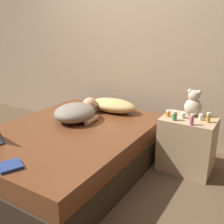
# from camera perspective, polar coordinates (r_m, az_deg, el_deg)

# --- Properties ---
(ground_plane) EXTENTS (12.00, 12.00, 0.00)m
(ground_plane) POSITION_cam_1_polar(r_m,az_deg,el_deg) (2.95, -8.80, -12.06)
(ground_plane) COLOR brown
(wall_back) EXTENTS (8.00, 0.06, 2.60)m
(wall_back) POSITION_cam_1_polar(r_m,az_deg,el_deg) (3.60, 3.44, 15.40)
(wall_back) COLOR tan
(wall_back) RESTS_ON ground_plane
(bed) EXTENTS (1.45, 1.95, 0.46)m
(bed) POSITION_cam_1_polar(r_m,az_deg,el_deg) (2.84, -9.02, -8.06)
(bed) COLOR #2D2319
(bed) RESTS_ON ground_plane
(nightstand) EXTENTS (0.54, 0.42, 0.58)m
(nightstand) POSITION_cam_1_polar(r_m,az_deg,el_deg) (2.90, 16.01, -6.74)
(nightstand) COLOR tan
(nightstand) RESTS_ON ground_plane
(pillow) EXTENTS (0.61, 0.32, 0.16)m
(pillow) POSITION_cam_1_polar(r_m,az_deg,el_deg) (3.24, 0.16, 1.48)
(pillow) COLOR tan
(pillow) RESTS_ON bed
(person_lying) EXTENTS (0.48, 0.70, 0.19)m
(person_lying) POSITION_cam_1_polar(r_m,az_deg,el_deg) (2.98, -7.56, 0.08)
(person_lying) COLOR gray
(person_lying) RESTS_ON bed
(teddy_bear) EXTENTS (0.18, 0.18, 0.28)m
(teddy_bear) POSITION_cam_1_polar(r_m,az_deg,el_deg) (2.85, 17.28, 1.60)
(teddy_bear) COLOR beige
(teddy_bear) RESTS_ON nightstand
(bottle_green) EXTENTS (0.05, 0.05, 0.09)m
(bottle_green) POSITION_cam_1_polar(r_m,az_deg,el_deg) (2.68, 13.48, -0.83)
(bottle_green) COLOR #3D8E4C
(bottle_green) RESTS_ON nightstand
(bottle_clear) EXTENTS (0.05, 0.05, 0.06)m
(bottle_clear) POSITION_cam_1_polar(r_m,az_deg,el_deg) (2.77, 15.17, -0.69)
(bottle_clear) COLOR silver
(bottle_clear) RESTS_ON nightstand
(bottle_pink) EXTENTS (0.04, 0.04, 0.11)m
(bottle_pink) POSITION_cam_1_polar(r_m,az_deg,el_deg) (2.60, 16.97, -1.62)
(bottle_pink) COLOR pink
(bottle_pink) RESTS_ON nightstand
(bottle_amber) EXTENTS (0.04, 0.04, 0.10)m
(bottle_amber) POSITION_cam_1_polar(r_m,az_deg,el_deg) (2.72, 20.24, -1.15)
(bottle_amber) COLOR gold
(bottle_amber) RESTS_ON nightstand
(bottle_orange) EXTENTS (0.05, 0.05, 0.07)m
(bottle_orange) POSITION_cam_1_polar(r_m,az_deg,el_deg) (2.78, 12.13, -0.30)
(bottle_orange) COLOR orange
(bottle_orange) RESTS_ON nightstand
(bottle_white) EXTENTS (0.04, 0.04, 0.06)m
(bottle_white) POSITION_cam_1_polar(r_m,az_deg,el_deg) (2.76, 18.74, -1.07)
(bottle_white) COLOR white
(bottle_white) RESTS_ON nightstand
(book) EXTENTS (0.22, 0.22, 0.02)m
(book) POSITION_cam_1_polar(r_m,az_deg,el_deg) (2.16, -21.28, -10.88)
(book) COLOR navy
(book) RESTS_ON bed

